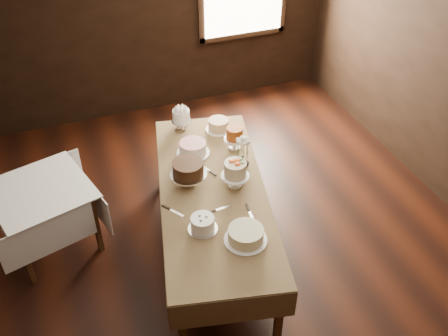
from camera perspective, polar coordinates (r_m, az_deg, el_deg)
floor at (r=4.99m, az=0.82°, el=-9.96°), size 5.00×6.00×0.01m
wall_back at (r=6.63m, az=-8.89°, el=17.32°), size 5.00×0.02×2.80m
display_table at (r=4.58m, az=-1.29°, el=-3.03°), size 1.45×2.58×0.75m
side_table at (r=4.95m, az=-20.14°, el=-3.05°), size 1.07×1.07×0.73m
cake_meringue at (r=5.32m, az=-4.90°, el=5.53°), size 0.21×0.21×0.23m
cake_speckled at (r=5.29m, az=-0.65°, el=4.90°), size 0.27×0.27×0.13m
cake_lattice at (r=4.95m, az=-3.59°, el=2.20°), size 0.33×0.33×0.12m
cake_caramel at (r=4.99m, az=1.22°, el=3.33°), size 0.22×0.22×0.25m
cake_chocolate at (r=4.56m, az=-4.10°, el=-0.64°), size 0.36×0.36×0.25m
cake_flowers at (r=4.52m, az=1.28°, el=-0.83°), size 0.26×0.26×0.27m
cake_swirl at (r=4.13m, az=-2.46°, el=-6.43°), size 0.27×0.27×0.13m
cake_cream at (r=4.05m, az=2.50°, el=-7.70°), size 0.40×0.40×0.12m
cake_server_a at (r=4.36m, az=-0.07°, el=-4.56°), size 0.24×0.05×0.01m
cake_server_b at (r=4.28m, az=3.18°, el=-5.59°), size 0.05×0.24×0.01m
cake_server_c at (r=4.80m, az=-2.20°, el=0.06°), size 0.11×0.23×0.01m
cake_server_d at (r=4.81m, az=1.81°, el=0.23°), size 0.18×0.19×0.01m
cake_server_e at (r=4.33m, az=-5.44°, el=-5.12°), size 0.16×0.21×0.01m
flower_vase at (r=4.76m, az=2.11°, el=0.66°), size 0.18×0.18×0.13m
flower_bouquet at (r=4.65m, az=2.17°, el=2.49°), size 0.14×0.14×0.20m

